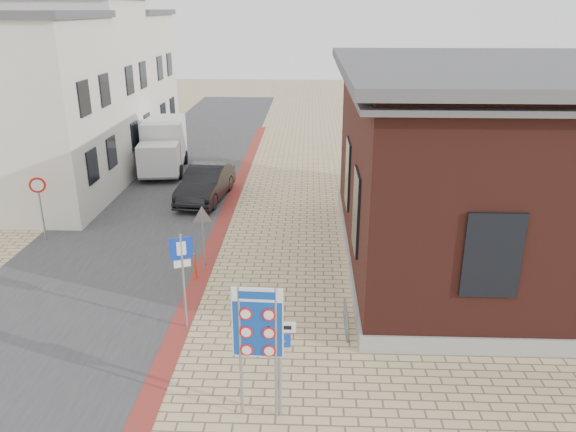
% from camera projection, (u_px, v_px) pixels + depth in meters
% --- Properties ---
extents(ground, '(120.00, 120.00, 0.00)m').
position_uv_depth(ground, '(243.00, 372.00, 13.76)').
color(ground, tan).
rests_on(ground, ground).
extents(road_strip, '(7.00, 60.00, 0.02)m').
position_uv_depth(road_strip, '(167.00, 187.00, 28.00)').
color(road_strip, '#38383A').
rests_on(road_strip, ground).
extents(curb_strip, '(0.60, 40.00, 0.02)m').
position_uv_depth(curb_strip, '(222.00, 224.00, 23.19)').
color(curb_strip, maroon).
rests_on(curb_strip, ground).
extents(brick_building, '(13.00, 13.00, 6.80)m').
position_uv_depth(brick_building, '(531.00, 164.00, 18.77)').
color(brick_building, gray).
rests_on(brick_building, ground).
extents(townhouse_near, '(7.40, 6.40, 8.30)m').
position_uv_depth(townhouse_near, '(16.00, 113.00, 23.94)').
color(townhouse_near, silver).
rests_on(townhouse_near, ground).
extents(townhouse_mid, '(7.40, 6.40, 9.10)m').
position_uv_depth(townhouse_mid, '(71.00, 86.00, 29.42)').
color(townhouse_mid, silver).
rests_on(townhouse_mid, ground).
extents(townhouse_far, '(7.40, 6.40, 8.30)m').
position_uv_depth(townhouse_far, '(110.00, 80.00, 35.18)').
color(townhouse_far, silver).
rests_on(townhouse_far, ground).
extents(bike_rack, '(0.08, 1.80, 0.60)m').
position_uv_depth(bike_rack, '(346.00, 319.00, 15.63)').
color(bike_rack, slate).
rests_on(bike_rack, ground).
extents(sedan, '(2.19, 4.93, 1.57)m').
position_uv_depth(sedan, '(206.00, 183.00, 25.89)').
color(sedan, black).
rests_on(sedan, ground).
extents(box_truck, '(2.70, 5.40, 2.71)m').
position_uv_depth(box_truck, '(163.00, 146.00, 30.28)').
color(box_truck, slate).
rests_on(box_truck, ground).
extents(border_sign, '(1.07, 0.10, 3.13)m').
position_uv_depth(border_sign, '(258.00, 325.00, 11.55)').
color(border_sign, gray).
rests_on(border_sign, ground).
extents(essen_sign, '(0.67, 0.07, 2.50)m').
position_uv_depth(essen_sign, '(280.00, 351.00, 11.74)').
color(essen_sign, gray).
rests_on(essen_sign, ground).
extents(parking_sign, '(0.59, 0.27, 2.81)m').
position_uv_depth(parking_sign, '(182.00, 264.00, 15.02)').
color(parking_sign, gray).
rests_on(parking_sign, ground).
extents(yield_sign, '(0.76, 0.17, 2.15)m').
position_uv_depth(yield_sign, '(203.00, 222.00, 18.89)').
color(yield_sign, gray).
rests_on(yield_sign, ground).
extents(speed_sign, '(0.57, 0.24, 2.53)m').
position_uv_depth(speed_sign, '(40.00, 198.00, 20.96)').
color(speed_sign, gray).
rests_on(speed_sign, ground).
extents(bollard, '(0.10, 0.10, 0.89)m').
position_uv_depth(bollard, '(195.00, 266.00, 18.36)').
color(bollard, '#E63C0C').
rests_on(bollard, ground).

